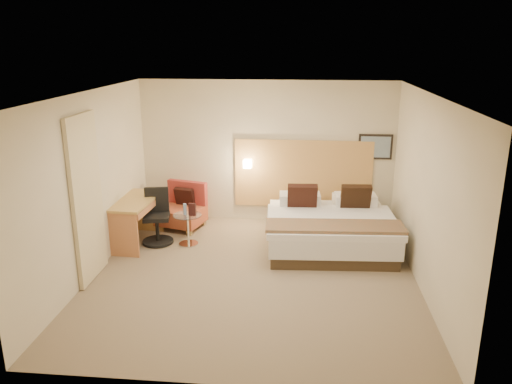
# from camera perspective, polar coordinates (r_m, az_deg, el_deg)

# --- Properties ---
(floor) EXTENTS (4.80, 5.00, 0.02)m
(floor) POSITION_cam_1_polar(r_m,az_deg,el_deg) (7.59, -0.30, -9.62)
(floor) COLOR #806E56
(floor) RESTS_ON ground
(ceiling) EXTENTS (4.80, 5.00, 0.02)m
(ceiling) POSITION_cam_1_polar(r_m,az_deg,el_deg) (6.82, -0.34, 11.27)
(ceiling) COLOR white
(ceiling) RESTS_ON floor
(wall_back) EXTENTS (4.80, 0.02, 2.70)m
(wall_back) POSITION_cam_1_polar(r_m,az_deg,el_deg) (9.51, 1.22, 4.58)
(wall_back) COLOR beige
(wall_back) RESTS_ON floor
(wall_front) EXTENTS (4.80, 0.02, 2.70)m
(wall_front) POSITION_cam_1_polar(r_m,az_deg,el_deg) (4.76, -3.42, -8.39)
(wall_front) COLOR beige
(wall_front) RESTS_ON floor
(wall_left) EXTENTS (0.02, 5.00, 2.70)m
(wall_left) POSITION_cam_1_polar(r_m,az_deg,el_deg) (7.71, -18.45, 0.74)
(wall_left) COLOR beige
(wall_left) RESTS_ON floor
(wall_right) EXTENTS (0.02, 5.00, 2.70)m
(wall_right) POSITION_cam_1_polar(r_m,az_deg,el_deg) (7.26, 18.97, -0.27)
(wall_right) COLOR beige
(wall_right) RESTS_ON floor
(headboard_panel) EXTENTS (2.60, 0.04, 1.30)m
(headboard_panel) POSITION_cam_1_polar(r_m,az_deg,el_deg) (9.54, 5.38, 2.07)
(headboard_panel) COLOR tan
(headboard_panel) RESTS_ON wall_back
(art_frame) EXTENTS (0.62, 0.03, 0.47)m
(art_frame) POSITION_cam_1_polar(r_m,az_deg,el_deg) (9.52, 13.48, 5.05)
(art_frame) COLOR black
(art_frame) RESTS_ON wall_back
(art_canvas) EXTENTS (0.54, 0.01, 0.39)m
(art_canvas) POSITION_cam_1_polar(r_m,az_deg,el_deg) (9.50, 13.49, 5.02)
(art_canvas) COLOR gray
(art_canvas) RESTS_ON wall_back
(lamp_arm) EXTENTS (0.02, 0.12, 0.02)m
(lamp_arm) POSITION_cam_1_polar(r_m,az_deg,el_deg) (9.50, -0.94, 3.33)
(lamp_arm) COLOR silver
(lamp_arm) RESTS_ON wall_back
(lamp_shade) EXTENTS (0.15, 0.15, 0.15)m
(lamp_shade) POSITION_cam_1_polar(r_m,az_deg,el_deg) (9.44, -0.98, 3.24)
(lamp_shade) COLOR #F6E5C0
(lamp_shade) RESTS_ON wall_back
(curtain) EXTENTS (0.06, 0.90, 2.42)m
(curtain) POSITION_cam_1_polar(r_m,az_deg,el_deg) (7.50, -18.76, -0.75)
(curtain) COLOR beige
(curtain) RESTS_ON wall_left
(bottle_a) EXTENTS (0.07, 0.07, 0.19)m
(bottle_a) POSITION_cam_1_polar(r_m,az_deg,el_deg) (8.56, -8.13, -1.96)
(bottle_a) COLOR #85A1CD
(bottle_a) RESTS_ON side_table
(menu_folder) EXTENTS (0.13, 0.07, 0.21)m
(menu_folder) POSITION_cam_1_polar(r_m,az_deg,el_deg) (8.50, -7.30, -1.99)
(menu_folder) COLOR black
(menu_folder) RESTS_ON side_table
(bed) EXTENTS (2.20, 2.16, 1.03)m
(bed) POSITION_cam_1_polar(r_m,az_deg,el_deg) (8.60, 8.39, -4.01)
(bed) COLOR #3B2D1D
(bed) RESTS_ON floor
(lounge_chair) EXTENTS (0.94, 0.87, 0.84)m
(lounge_chair) POSITION_cam_1_polar(r_m,az_deg,el_deg) (9.48, -8.40, -2.03)
(lounge_chair) COLOR tan
(lounge_chair) RESTS_ON floor
(side_table) EXTENTS (0.56, 0.56, 0.54)m
(side_table) POSITION_cam_1_polar(r_m,az_deg,el_deg) (8.66, -7.78, -4.09)
(side_table) COLOR silver
(side_table) RESTS_ON floor
(desk) EXTENTS (0.66, 1.30, 0.79)m
(desk) POSITION_cam_1_polar(r_m,az_deg,el_deg) (8.77, -13.44, -1.88)
(desk) COLOR tan
(desk) RESTS_ON floor
(desk_chair) EXTENTS (0.63, 0.63, 0.94)m
(desk_chair) POSITION_cam_1_polar(r_m,az_deg,el_deg) (8.81, -11.23, -3.27)
(desk_chair) COLOR black
(desk_chair) RESTS_ON floor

